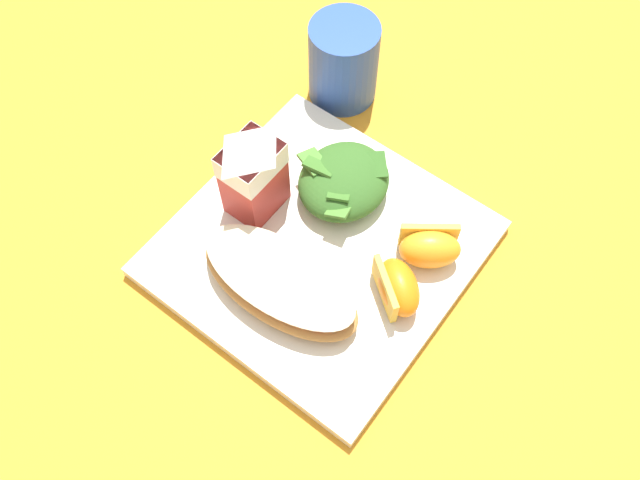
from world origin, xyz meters
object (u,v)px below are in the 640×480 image
at_px(drinking_blue_cup, 343,62).
at_px(orange_wedge_front, 399,284).
at_px(green_salad_pile, 343,181).
at_px(orange_wedge_middle, 430,248).
at_px(white_plate, 320,249).
at_px(cheesy_pizza_bread, 280,282).
at_px(milk_carton, 252,171).

bearing_deg(drinking_blue_cup, orange_wedge_front, -132.47).
xyz_separation_m(green_salad_pile, orange_wedge_middle, (-0.01, -0.11, -0.00)).
height_order(white_plate, orange_wedge_front, orange_wedge_front).
bearing_deg(orange_wedge_middle, orange_wedge_front, 178.30).
distance_m(cheesy_pizza_bread, drinking_blue_cup, 0.27).
relative_size(cheesy_pizza_bread, milk_carton, 1.58).
relative_size(cheesy_pizza_bread, orange_wedge_front, 2.49).
bearing_deg(cheesy_pizza_bread, milk_carton, 52.72).
distance_m(milk_carton, orange_wedge_middle, 0.19).
distance_m(white_plate, drinking_blue_cup, 0.22).
bearing_deg(cheesy_pizza_bread, white_plate, 0.58).
relative_size(white_plate, cheesy_pizza_bread, 1.61).
bearing_deg(green_salad_pile, drinking_blue_cup, 36.43).
distance_m(white_plate, orange_wedge_front, 0.10).
bearing_deg(milk_carton, drinking_blue_cup, 8.29).
relative_size(white_plate, drinking_blue_cup, 2.86).
xyz_separation_m(green_salad_pile, drinking_blue_cup, (0.12, 0.09, 0.01)).
distance_m(white_plate, cheesy_pizza_bread, 0.07).
distance_m(orange_wedge_front, drinking_blue_cup, 0.27).
height_order(milk_carton, orange_wedge_front, milk_carton).
bearing_deg(cheesy_pizza_bread, green_salad_pile, 8.76).
bearing_deg(orange_wedge_front, white_plate, 91.74).
height_order(green_salad_pile, drinking_blue_cup, drinking_blue_cup).
bearing_deg(white_plate, milk_carton, 90.16).
bearing_deg(drinking_blue_cup, green_salad_pile, -143.57).
distance_m(milk_carton, orange_wedge_front, 0.18).
distance_m(cheesy_pizza_bread, milk_carton, 0.11).
xyz_separation_m(white_plate, green_salad_pile, (0.06, 0.02, 0.03)).
bearing_deg(green_salad_pile, cheesy_pizza_bread, -171.24).
xyz_separation_m(cheesy_pizza_bread, milk_carton, (0.06, 0.08, 0.04)).
distance_m(orange_wedge_middle, drinking_blue_cup, 0.24).
xyz_separation_m(orange_wedge_middle, drinking_blue_cup, (0.13, 0.20, 0.01)).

